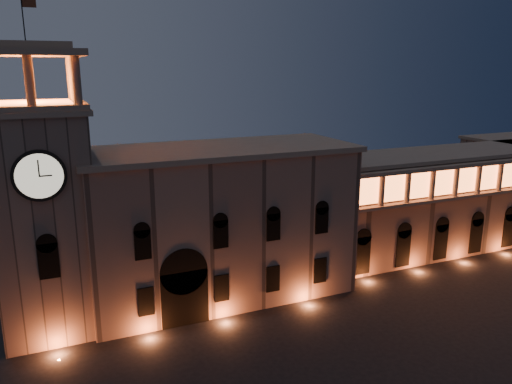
{
  "coord_description": "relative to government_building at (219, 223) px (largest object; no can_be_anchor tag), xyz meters",
  "views": [
    {
      "loc": [
        -19.89,
        -30.3,
        26.22
      ],
      "look_at": [
        -0.01,
        16.0,
        13.59
      ],
      "focal_mm": 35.0,
      "sensor_mm": 36.0,
      "label": 1
    }
  ],
  "objects": [
    {
      "name": "clock_tower",
      "position": [
        -18.42,
        -0.95,
        3.73
      ],
      "size": [
        9.8,
        9.8,
        32.4
      ],
      "color": "#7E6152",
      "rests_on": "ground"
    },
    {
      "name": "government_building",
      "position": [
        0.0,
        0.0,
        0.0
      ],
      "size": [
        30.8,
        12.8,
        17.6
      ],
      "color": "#7E6152",
      "rests_on": "ground"
    },
    {
      "name": "colonnade_wing",
      "position": [
        34.08,
        1.99,
        -1.44
      ],
      "size": [
        40.6,
        11.5,
        14.5
      ],
      "color": "#795C4E",
      "rests_on": "ground"
    }
  ]
}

